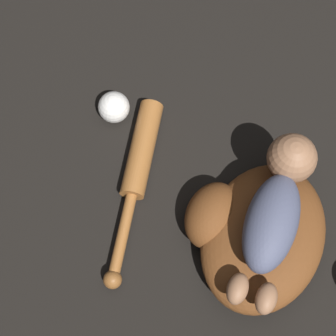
# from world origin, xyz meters

# --- Properties ---
(ground_plane) EXTENTS (6.00, 6.00, 0.00)m
(ground_plane) POSITION_xyz_m (0.00, 0.00, 0.00)
(ground_plane) COLOR black
(baseball_glove) EXTENTS (0.39, 0.35, 0.11)m
(baseball_glove) POSITION_xyz_m (-0.00, 0.02, 0.05)
(baseball_glove) COLOR brown
(baseball_glove) RESTS_ON ground
(baby_figure) EXTENTS (0.37, 0.16, 0.10)m
(baby_figure) POSITION_xyz_m (0.03, -0.01, 0.15)
(baby_figure) COLOR #4C516B
(baby_figure) RESTS_ON baseball_glove
(baseball_bat) EXTENTS (0.44, 0.06, 0.06)m
(baseball_bat) POSITION_xyz_m (0.12, 0.29, 0.03)
(baseball_bat) COLOR #9E602D
(baseball_bat) RESTS_ON ground
(baseball) EXTENTS (0.07, 0.07, 0.07)m
(baseball) POSITION_xyz_m (0.26, 0.37, 0.04)
(baseball) COLOR white
(baseball) RESTS_ON ground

